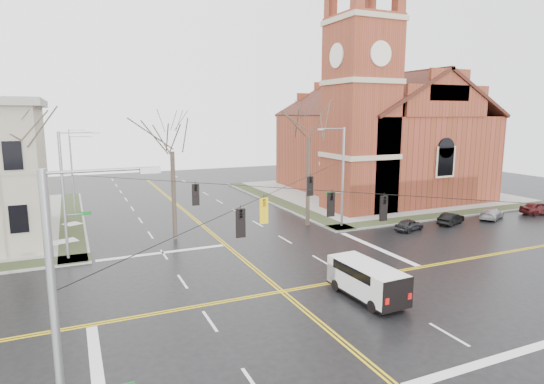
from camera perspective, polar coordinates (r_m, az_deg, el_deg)
name	(u,v)px	position (r m, az deg, el deg)	size (l,w,h in m)	color
ground	(282,291)	(27.44, 1.26, -12.37)	(120.00, 120.00, 0.00)	black
sidewalks	(282,290)	(27.41, 1.26, -12.23)	(80.00, 80.00, 0.17)	gray
road_markings	(282,291)	(27.44, 1.26, -12.36)	(100.00, 100.00, 0.01)	gold
church	(375,129)	(59.61, 12.81, 7.76)	(24.28, 27.48, 27.50)	brown
signal_pole_ne	(341,174)	(41.35, 8.69, 2.21)	(2.75, 0.22, 9.00)	gray
signal_pole_nw	(66,192)	(34.87, -24.45, 0.01)	(2.75, 0.22, 9.00)	gray
signal_pole_sw	(65,340)	(12.68, -24.58, -16.50)	(2.75, 0.22, 9.00)	gray
span_wires	(282,188)	(25.74, 1.32, 0.51)	(23.02, 23.02, 0.03)	black
traffic_signals	(287,203)	(25.29, 1.96, -1.40)	(8.21, 8.26, 1.30)	black
streetlight_north_a	(73,171)	(51.29, -23.65, 2.42)	(2.30, 0.20, 8.00)	gray
streetlight_north_b	(72,155)	(71.19, -23.85, 4.27)	(2.30, 0.20, 8.00)	gray
cargo_van	(364,277)	(26.79, 11.53, -10.47)	(2.23, 5.29, 1.98)	white
parked_car_a	(409,225)	(42.54, 16.84, -3.95)	(1.26, 3.13, 1.07)	black
parked_car_b	(451,219)	(46.17, 21.54, -3.12)	(1.18, 3.38, 1.11)	black
parked_car_c	(492,213)	(50.19, 25.85, -2.43)	(1.54, 3.79, 1.10)	#ACADAF
parked_car_d	(539,208)	(54.72, 30.49, -1.74)	(1.58, 3.92, 1.34)	#4C1517
tree_nw_far	(21,137)	(36.41, -28.95, 6.08)	(4.00, 4.00, 12.11)	#3A2E25
tree_nw_near	(172,146)	(37.90, -12.45, 5.68)	(4.00, 4.00, 10.72)	#3A2E25
tree_ne	(309,131)	(41.21, 4.63, 7.59)	(4.00, 4.00, 12.12)	#3A2E25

